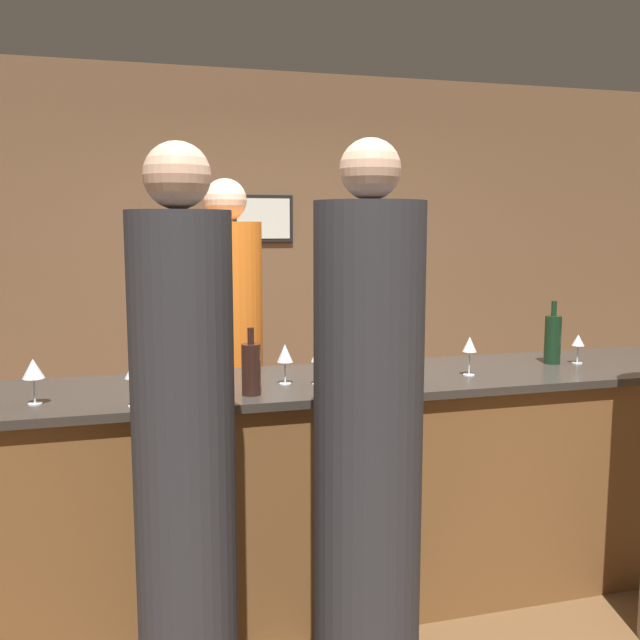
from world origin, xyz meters
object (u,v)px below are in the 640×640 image
Objects in this scene: bartender at (228,376)px; guest_0 at (368,457)px; wine_bottle_0 at (251,368)px; wine_bottle_1 at (553,339)px; guest_1 at (185,470)px.

bartender is 0.98× the size of guest_0.
wine_bottle_0 is (-0.05, -0.98, 0.23)m from bartender.
bartender is 6.28× the size of wine_bottle_1.
bartender reaches higher than wine_bottle_0.
guest_1 is at bearing 175.57° from guest_0.
guest_0 is at bearing -4.43° from guest_1.
wine_bottle_1 is at bearing 32.94° from guest_0.
guest_1 is 2.01m from wine_bottle_1.
wine_bottle_1 is (1.54, 0.25, 0.02)m from wine_bottle_0.
guest_0 is at bearing -147.06° from wine_bottle_1.
guest_0 is (0.25, -1.53, 0.02)m from bartender.
wine_bottle_1 is (1.85, 0.75, 0.23)m from guest_1.
guest_0 is 7.28× the size of wine_bottle_0.
bartender is at bearing 99.27° from guest_0.
guest_0 is at bearing 99.27° from bartender.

